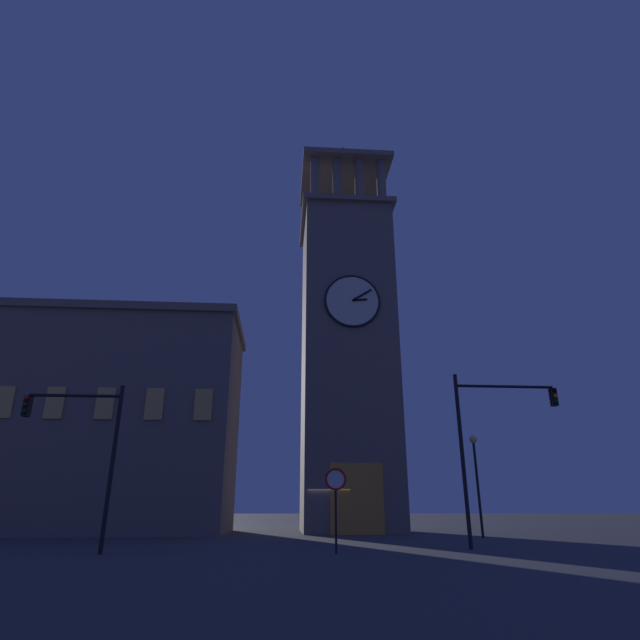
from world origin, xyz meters
TOP-DOWN VIEW (x-y plane):
  - ground_plane at (0.00, 0.00)m, footprint 200.00×200.00m
  - clocktower at (-1.64, -2.28)m, footprint 6.82×7.47m
  - adjacent_wing_building at (15.69, -1.15)m, footprint 19.71×8.72m
  - traffic_signal_near at (10.00, 13.24)m, footprint 3.52×0.41m
  - traffic_signal_mid at (-5.69, 12.06)m, footprint 4.38×0.41m
  - street_lamp at (-7.67, 4.71)m, footprint 0.44×0.44m
  - no_horn_sign at (0.89, 13.57)m, footprint 0.78×0.14m

SIDE VIEW (x-z plane):
  - ground_plane at x=0.00m, z-range 0.00..0.00m
  - no_horn_sign at x=0.89m, z-range 0.80..3.64m
  - street_lamp at x=-7.67m, z-range 1.02..6.26m
  - traffic_signal_near at x=10.00m, z-range 0.96..6.76m
  - traffic_signal_mid at x=-5.69m, z-range 1.11..7.89m
  - adjacent_wing_building at x=15.69m, z-range 0.02..13.31m
  - clocktower at x=-1.64m, z-range -3.05..26.85m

